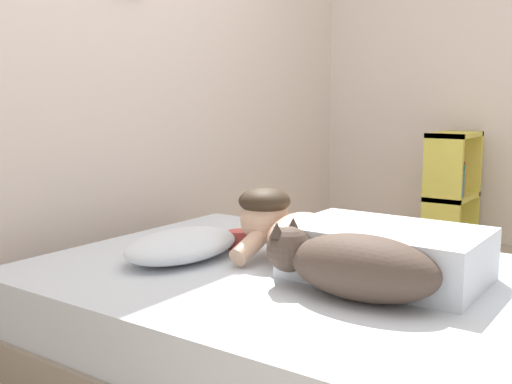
% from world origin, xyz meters
% --- Properties ---
extents(ground_plane, '(12.84, 12.84, 0.00)m').
position_xyz_m(ground_plane, '(0.00, 0.00, 0.00)').
color(ground_plane, tan).
extents(back_wall, '(4.42, 0.12, 2.50)m').
position_xyz_m(back_wall, '(0.00, 1.39, 1.25)').
color(back_wall, silver).
rests_on(back_wall, ground).
extents(side_wall_right, '(0.10, 5.67, 2.50)m').
position_xyz_m(side_wall_right, '(2.26, 0.17, 1.25)').
color(side_wall_right, beige).
rests_on(side_wall_right, ground).
extents(bed, '(1.43, 2.04, 0.35)m').
position_xyz_m(bed, '(-0.15, 0.14, 0.17)').
color(bed, gray).
rests_on(bed, ground).
extents(pillow, '(0.52, 0.32, 0.11)m').
position_xyz_m(pillow, '(-0.27, 0.63, 0.40)').
color(pillow, silver).
rests_on(pillow, bed).
extents(person_lying, '(0.43, 0.92, 0.27)m').
position_xyz_m(person_lying, '(-0.05, 0.04, 0.45)').
color(person_lying, silver).
rests_on(person_lying, bed).
extents(dog, '(0.26, 0.57, 0.21)m').
position_xyz_m(dog, '(-0.30, -0.10, 0.45)').
color(dog, '#4C3D33').
rests_on(dog, bed).
extents(coffee_cup, '(0.12, 0.09, 0.07)m').
position_xyz_m(coffee_cup, '(-0.01, 0.56, 0.38)').
color(coffee_cup, '#D84C47').
rests_on(coffee_cup, bed).
extents(cell_phone, '(0.07, 0.14, 0.01)m').
position_xyz_m(cell_phone, '(-0.20, -0.25, 0.35)').
color(cell_phone, black).
rests_on(cell_phone, bed).
extents(bookshelf, '(0.45, 0.24, 0.75)m').
position_xyz_m(bookshelf, '(1.89, 0.28, 0.38)').
color(bookshelf, '#D8CC4C').
rests_on(bookshelf, ground).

